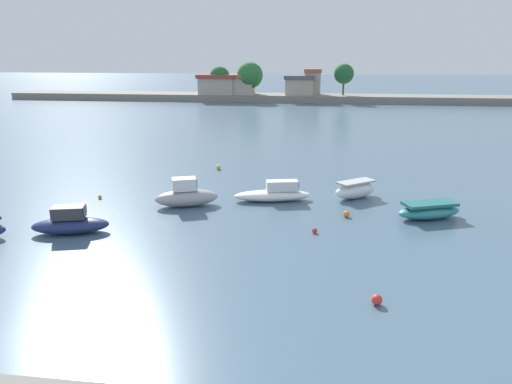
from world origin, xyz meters
name	(u,v)px	position (x,y,z in m)	size (l,w,h in m)	color
ground_plane	(59,336)	(0.00, 0.00, 0.00)	(400.00, 400.00, 0.00)	#476075
moored_boat_1	(70,223)	(-4.46, 9.65, 0.55)	(4.32, 2.50, 1.51)	navy
moored_boat_2	(186,196)	(0.50, 15.20, 0.67)	(4.27, 2.80, 1.83)	#9E9EA3
moored_boat_3	(274,194)	(5.90, 17.06, 0.47)	(5.26, 2.48, 1.35)	white
moored_boat_4	(355,190)	(11.24, 18.36, 0.57)	(3.37, 3.04, 1.18)	white
moored_boat_5	(429,211)	(15.27, 14.65, 0.47)	(4.18, 2.79, 0.98)	teal
mooring_buoy_0	(346,214)	(10.48, 14.28, 0.19)	(0.37, 0.37, 0.37)	orange
mooring_buoy_1	(100,197)	(-5.67, 16.02, 0.12)	(0.25, 0.25, 0.25)	orange
mooring_buoy_2	(377,300)	(11.15, 3.67, 0.21)	(0.43, 0.43, 0.43)	red
mooring_buoy_3	(219,167)	(0.48, 25.43, 0.20)	(0.39, 0.39, 0.39)	yellow
mooring_buoy_4	(315,230)	(8.64, 11.33, 0.14)	(0.29, 0.29, 0.29)	red
distant_shoreline	(268,91)	(-1.47, 83.88, 1.97)	(106.27, 7.42, 7.44)	gray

